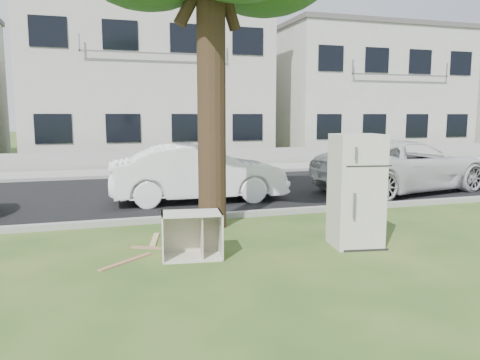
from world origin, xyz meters
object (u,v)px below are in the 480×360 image
object	(u,v)px
car_center	(198,173)
car_right	(403,166)
cabinet	(192,235)
fridge	(356,191)

from	to	relation	value
car_center	car_right	bearing A→B (deg)	-90.03
cabinet	car_right	size ratio (longest dim) A/B	0.17
cabinet	car_right	distance (m)	8.26
cabinet	car_center	size ratio (longest dim) A/B	0.21
car_center	car_right	world-z (taller)	car_right
fridge	cabinet	world-z (taller)	fridge
car_right	cabinet	bearing A→B (deg)	110.75
fridge	car_center	world-z (taller)	fridge
fridge	car_right	size ratio (longest dim) A/B	0.35
fridge	cabinet	size ratio (longest dim) A/B	2.06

